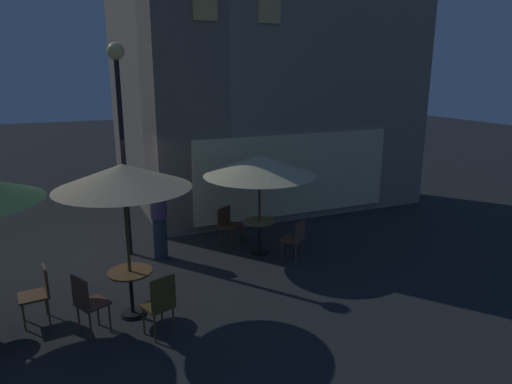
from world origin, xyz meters
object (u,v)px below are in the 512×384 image
Objects in this scene: cafe_chair_0 at (87,300)px; patron_standing_1 at (159,220)px; street_lamp_near_corner at (120,108)px; cafe_chair_3 at (228,222)px; patio_umbrella_0 at (123,177)px; cafe_table_1 at (259,231)px; cafe_chair_5 at (39,290)px; cafe_chair_1 at (161,301)px; patio_umbrella_1 at (259,165)px; cafe_table_0 at (131,284)px; cafe_chair_2 at (296,236)px.

cafe_chair_0 is 3.03m from patron_standing_1.
street_lamp_near_corner reaches higher than cafe_chair_3.
cafe_chair_0 is 1.12× the size of cafe_chair_3.
patio_umbrella_0 is at bearing -78.27° from cafe_chair_3.
cafe_table_1 is 4.48m from cafe_chair_5.
cafe_chair_1 is at bearing -66.25° from cafe_chair_3.
cafe_chair_5 is 2.92m from patron_standing_1.
patio_umbrella_0 is at bearing 0.00° from cafe_chair_0.
patio_umbrella_0 is 2.60× the size of cafe_chair_0.
patio_umbrella_1 is 2.40× the size of cafe_chair_1.
cafe_chair_0 reaches higher than cafe_table_0.
cafe_chair_5 is at bearing 163.65° from cafe_table_0.
patron_standing_1 is (2.28, 1.79, 0.31)m from cafe_chair_5.
cafe_chair_0 is 0.99m from cafe_chair_5.
patio_umbrella_1 is 1.66m from cafe_chair_2.
cafe_table_1 is 0.74× the size of cafe_chair_1.
patio_umbrella_1 reaches higher than cafe_chair_1.
cafe_chair_2 is at bearing -51.95° from cafe_table_1.
cafe_chair_1 is 3.65m from cafe_chair_2.
patio_umbrella_0 is at bearing 66.94° from cafe_chair_2.
street_lamp_near_corner reaches higher than cafe_chair_5.
cafe_chair_3 is (-0.46, 0.75, -1.41)m from patio_umbrella_1.
patron_standing_1 reaches higher than cafe_chair_3.
patio_umbrella_1 is at bearing -67.65° from cafe_chair_1.
cafe_table_0 is at bearing 93.58° from patio_umbrella_0.
patron_standing_1 reaches higher than cafe_chair_1.
cafe_chair_2 is at bearing 179.84° from cafe_chair_5.
cafe_chair_0 is (-3.66, -1.97, 0.07)m from cafe_table_1.
cafe_table_1 is (2.60, -1.06, -2.62)m from street_lamp_near_corner.
cafe_table_0 reaches higher than cafe_table_1.
street_lamp_near_corner is 5.67× the size of cafe_table_0.
patron_standing_1 is (-1.57, -0.18, 0.31)m from cafe_chair_3.
cafe_chair_3 is at bearing -3.30° from cafe_chair_2.
cafe_chair_5 is (-1.72, -2.29, -2.60)m from street_lamp_near_corner.
cafe_table_1 is at bearing 53.72° from patron_standing_1.
cafe_chair_2 is at bearing 43.41° from patron_standing_1.
patio_umbrella_0 is 1.89m from cafe_chair_0.
cafe_chair_1 reaches higher than cafe_chair_0.
cafe_chair_2 is at bearing -51.95° from patio_umbrella_1.
cafe_chair_2 is at bearing 14.99° from cafe_table_0.
patio_umbrella_1 reaches higher than cafe_chair_0.
cafe_table_0 is at bearing -97.94° from street_lamp_near_corner.
cafe_chair_2 reaches higher than cafe_table_0.
street_lamp_near_corner is at bearing -151.68° from patron_standing_1.
patron_standing_1 is at bearing -115.06° from cafe_chair_3.
patio_umbrella_1 reaches higher than cafe_chair_5.
patron_standing_1 reaches higher than cafe_chair_5.
patio_umbrella_0 reaches higher than cafe_table_0.
cafe_chair_5 is at bearing -94.46° from cafe_chair_3.
street_lamp_near_corner is 3.74m from cafe_table_0.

